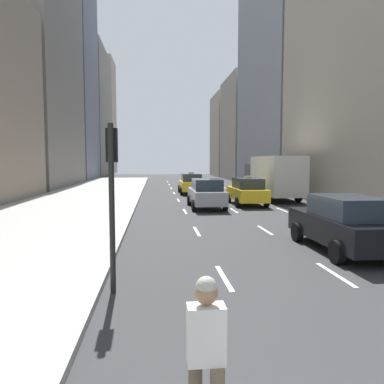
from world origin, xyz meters
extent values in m
cube|color=#9E9E99|center=(-7.00, 27.00, 0.07)|extent=(8.00, 66.00, 0.15)
cube|color=white|center=(-0.20, 8.00, 0.01)|extent=(0.12, 2.00, 0.01)
cube|color=white|center=(-0.20, 14.00, 0.01)|extent=(0.12, 2.00, 0.01)
cube|color=white|center=(-0.20, 20.00, 0.01)|extent=(0.12, 2.00, 0.01)
cube|color=white|center=(-0.20, 26.00, 0.01)|extent=(0.12, 2.00, 0.01)
cube|color=white|center=(-0.20, 32.00, 0.01)|extent=(0.12, 2.00, 0.01)
cube|color=white|center=(-0.20, 38.00, 0.01)|extent=(0.12, 2.00, 0.01)
cube|color=white|center=(-0.20, 44.00, 0.01)|extent=(0.12, 2.00, 0.01)
cube|color=white|center=(-0.20, 50.00, 0.01)|extent=(0.12, 2.00, 0.01)
cube|color=white|center=(2.60, 8.00, 0.01)|extent=(0.12, 2.00, 0.01)
cube|color=white|center=(2.60, 14.00, 0.01)|extent=(0.12, 2.00, 0.01)
cube|color=white|center=(2.60, 20.00, 0.01)|extent=(0.12, 2.00, 0.01)
cube|color=white|center=(2.60, 26.00, 0.01)|extent=(0.12, 2.00, 0.01)
cube|color=white|center=(2.60, 32.00, 0.01)|extent=(0.12, 2.00, 0.01)
cube|color=white|center=(2.60, 38.00, 0.01)|extent=(0.12, 2.00, 0.01)
cube|color=white|center=(2.60, 44.00, 0.01)|extent=(0.12, 2.00, 0.01)
cube|color=white|center=(2.60, 50.00, 0.01)|extent=(0.12, 2.00, 0.01)
cube|color=white|center=(5.40, 14.00, 0.01)|extent=(0.12, 2.00, 0.01)
cube|color=white|center=(5.40, 20.00, 0.01)|extent=(0.12, 2.00, 0.01)
cube|color=white|center=(5.40, 26.00, 0.01)|extent=(0.12, 2.00, 0.01)
cube|color=white|center=(5.40, 32.00, 0.01)|extent=(0.12, 2.00, 0.01)
cube|color=white|center=(5.40, 38.00, 0.01)|extent=(0.12, 2.00, 0.01)
cube|color=white|center=(5.40, 44.00, 0.01)|extent=(0.12, 2.00, 0.01)
cube|color=white|center=(5.40, 50.00, 0.01)|extent=(0.12, 2.00, 0.01)
cube|color=slate|center=(-14.00, 41.31, 11.93)|extent=(6.00, 17.13, 23.86)
cube|color=slate|center=(-14.00, 56.94, 14.65)|extent=(6.00, 12.39, 29.31)
cube|color=slate|center=(-14.00, 72.67, 11.84)|extent=(6.00, 17.09, 23.69)
cube|color=gray|center=(-14.00, 86.50, 12.70)|extent=(6.00, 10.01, 25.39)
cube|color=gray|center=(12.00, 21.86, 10.76)|extent=(6.00, 17.63, 21.51)
cube|color=gray|center=(12.00, 39.82, 15.61)|extent=(6.00, 17.28, 31.22)
cube|color=gray|center=(12.00, 55.55, 7.64)|extent=(6.00, 12.27, 15.28)
cube|color=#A89E89|center=(12.00, 68.11, 7.44)|extent=(6.00, 10.98, 14.88)
cube|color=yellow|center=(1.20, 31.26, 0.71)|extent=(1.80, 4.40, 0.76)
cube|color=#28333D|center=(1.20, 30.99, 1.41)|extent=(1.58, 2.29, 0.64)
cube|color=#F2E599|center=(1.20, 30.99, 1.80)|extent=(0.44, 0.20, 0.14)
cylinder|color=black|center=(0.30, 32.62, 0.33)|extent=(0.22, 0.66, 0.66)
cylinder|color=black|center=(2.10, 32.62, 0.33)|extent=(0.22, 0.66, 0.66)
cylinder|color=black|center=(0.30, 29.89, 0.33)|extent=(0.22, 0.66, 0.66)
cylinder|color=black|center=(2.10, 29.89, 0.33)|extent=(0.22, 0.66, 0.66)
cube|color=yellow|center=(4.00, 22.74, 0.71)|extent=(1.80, 4.40, 0.76)
cube|color=#28333D|center=(4.00, 22.47, 1.41)|extent=(1.58, 2.29, 0.64)
cube|color=#F2E599|center=(4.00, 22.47, 1.80)|extent=(0.44, 0.20, 0.14)
cylinder|color=black|center=(3.10, 24.10, 0.33)|extent=(0.22, 0.66, 0.66)
cylinder|color=black|center=(4.90, 24.10, 0.33)|extent=(0.22, 0.66, 0.66)
cylinder|color=black|center=(3.10, 21.37, 0.33)|extent=(0.22, 0.66, 0.66)
cylinder|color=black|center=(4.90, 21.37, 0.33)|extent=(0.22, 0.66, 0.66)
cube|color=#9EA0A5|center=(1.20, 21.46, 0.72)|extent=(1.80, 4.73, 0.78)
cube|color=#28333D|center=(1.20, 21.18, 1.43)|extent=(1.58, 2.46, 0.64)
cylinder|color=black|center=(0.30, 22.93, 0.33)|extent=(0.22, 0.66, 0.66)
cylinder|color=black|center=(2.10, 22.93, 0.33)|extent=(0.22, 0.66, 0.66)
cylinder|color=black|center=(0.30, 20.00, 0.33)|extent=(0.22, 0.66, 0.66)
cylinder|color=black|center=(2.10, 20.00, 0.33)|extent=(0.22, 0.66, 0.66)
cube|color=black|center=(4.00, 10.36, 0.72)|extent=(1.80, 4.67, 0.77)
cube|color=#28333D|center=(4.00, 10.08, 1.42)|extent=(1.58, 2.43, 0.64)
cylinder|color=black|center=(3.10, 11.81, 0.33)|extent=(0.22, 0.66, 0.66)
cylinder|color=black|center=(4.90, 11.81, 0.33)|extent=(0.22, 0.66, 0.66)
cylinder|color=black|center=(3.10, 8.92, 0.33)|extent=(0.22, 0.66, 0.66)
cube|color=#262628|center=(6.80, 29.46, 1.50)|extent=(2.10, 2.40, 2.10)
cube|color=#28333D|center=(6.80, 30.61, 1.80)|extent=(1.90, 0.10, 0.90)
cube|color=silver|center=(6.80, 25.26, 1.80)|extent=(2.30, 6.00, 2.70)
cylinder|color=black|center=(5.75, 29.46, 0.45)|extent=(0.28, 0.90, 0.90)
cylinder|color=black|center=(7.85, 29.46, 0.45)|extent=(0.28, 0.90, 0.90)
cylinder|color=black|center=(5.65, 24.06, 0.45)|extent=(0.28, 0.90, 0.90)
cylinder|color=black|center=(7.95, 24.06, 0.45)|extent=(0.28, 0.90, 0.90)
cube|color=silver|center=(-1.36, 2.68, 1.19)|extent=(0.36, 0.22, 0.56)
sphere|color=#9E7051|center=(-1.36, 2.68, 1.58)|extent=(0.22, 0.22, 0.22)
sphere|color=#B2AD9E|center=(-1.36, 2.68, 1.65)|extent=(0.20, 0.20, 0.20)
cylinder|color=black|center=(-2.75, 7.25, 1.80)|extent=(0.12, 0.12, 3.60)
cube|color=black|center=(-2.75, 7.43, 3.15)|extent=(0.24, 0.20, 0.72)
sphere|color=red|center=(-2.75, 7.54, 3.38)|extent=(0.14, 0.14, 0.14)
sphere|color=#4C3F14|center=(-2.75, 7.54, 3.15)|extent=(0.14, 0.14, 0.14)
sphere|color=#198C2D|center=(-2.75, 7.54, 2.92)|extent=(0.14, 0.14, 0.14)
camera|label=1|loc=(-1.83, -0.70, 2.82)|focal=35.00mm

